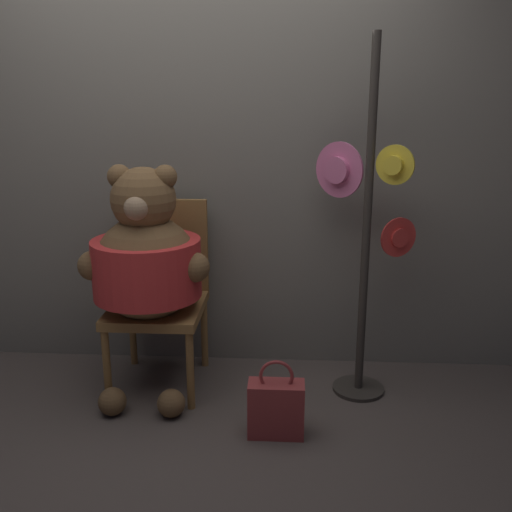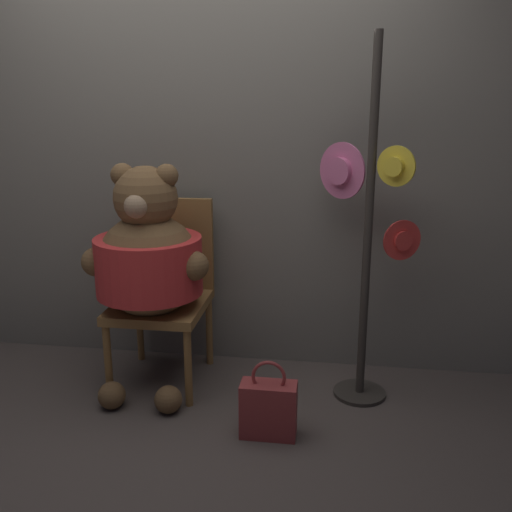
# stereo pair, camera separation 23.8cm
# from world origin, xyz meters

# --- Properties ---
(ground_plane) EXTENTS (14.00, 14.00, 0.00)m
(ground_plane) POSITION_xyz_m (0.00, 0.00, 0.00)
(ground_plane) COLOR #4C423D
(wall_back) EXTENTS (8.00, 0.10, 2.32)m
(wall_back) POSITION_xyz_m (0.00, 0.78, 1.16)
(wall_back) COLOR slate
(wall_back) RESTS_ON ground_plane
(chair) EXTENTS (0.49, 0.55, 1.01)m
(chair) POSITION_xyz_m (-0.17, 0.48, 0.53)
(chair) COLOR olive
(chair) RESTS_ON ground_plane
(teddy_bear) EXTENTS (0.67, 0.60, 1.24)m
(teddy_bear) POSITION_xyz_m (-0.19, 0.29, 0.74)
(teddy_bear) COLOR brown
(teddy_bear) RESTS_ON ground_plane
(hat_display_rack) EXTENTS (0.53, 0.35, 1.86)m
(hat_display_rack) POSITION_xyz_m (0.93, 0.40, 0.87)
(hat_display_rack) COLOR #332D28
(hat_display_rack) RESTS_ON ground_plane
(handbag_on_ground) EXTENTS (0.26, 0.13, 0.39)m
(handbag_on_ground) POSITION_xyz_m (0.49, -0.08, 0.14)
(handbag_on_ground) COLOR maroon
(handbag_on_ground) RESTS_ON ground_plane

